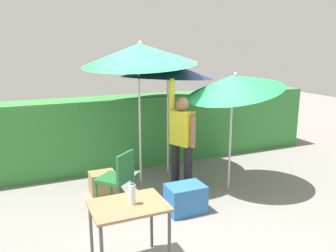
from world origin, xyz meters
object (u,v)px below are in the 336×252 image
object	(u,v)px
chair_plastic	(118,176)
folding_table	(129,212)
cooler_box	(185,199)
crate_cardboard	(103,182)
umbrella_rainbow	(234,84)
umbrella_yellow	(167,70)
person_vendor	(182,138)
bottle_water	(132,194)
umbrella_orange	(139,54)

from	to	relation	value
chair_plastic	folding_table	bearing A→B (deg)	-101.26
cooler_box	crate_cardboard	world-z (taller)	cooler_box
umbrella_rainbow	folding_table	world-z (taller)	umbrella_rainbow
umbrella_yellow	person_vendor	bearing A→B (deg)	-100.02
chair_plastic	bottle_water	world-z (taller)	bottle_water
person_vendor	umbrella_yellow	bearing A→B (deg)	79.98
umbrella_orange	cooler_box	bearing A→B (deg)	-81.53
umbrella_orange	folding_table	xyz separation A→B (m)	(-0.94, -2.26, -1.60)
bottle_water	umbrella_rainbow	bearing A→B (deg)	32.50
person_vendor	crate_cardboard	bearing A→B (deg)	158.42
person_vendor	bottle_water	xyz separation A→B (m)	(-1.38, -1.61, -0.07)
umbrella_orange	bottle_water	size ratio (longest dim) A/B	10.69
person_vendor	cooler_box	bearing A→B (deg)	-111.71
umbrella_yellow	bottle_water	distance (m)	3.22
umbrella_rainbow	umbrella_yellow	world-z (taller)	umbrella_yellow
bottle_water	cooler_box	bearing A→B (deg)	40.05
crate_cardboard	bottle_water	world-z (taller)	bottle_water
cooler_box	chair_plastic	bearing A→B (deg)	149.80
chair_plastic	crate_cardboard	world-z (taller)	chair_plastic
crate_cardboard	folding_table	xyz separation A→B (m)	(-0.19, -2.08, 0.48)
bottle_water	folding_table	bearing A→B (deg)	158.95
chair_plastic	bottle_water	size ratio (longest dim) A/B	3.71
umbrella_orange	bottle_water	xyz separation A→B (m)	(-0.90, -2.28, -1.40)
person_vendor	bottle_water	distance (m)	2.12
crate_cardboard	folding_table	distance (m)	2.15
bottle_water	person_vendor	bearing A→B (deg)	49.55
person_vendor	chair_plastic	world-z (taller)	person_vendor
cooler_box	umbrella_yellow	bearing A→B (deg)	75.00
umbrella_rainbow	chair_plastic	size ratio (longest dim) A/B	2.40
bottle_water	umbrella_orange	bearing A→B (deg)	68.38
person_vendor	folding_table	size ratio (longest dim) A/B	2.35
chair_plastic	umbrella_rainbow	bearing A→B (deg)	-0.91
umbrella_rainbow	umbrella_yellow	bearing A→B (deg)	118.32
crate_cardboard	bottle_water	size ratio (longest dim) A/B	1.72
umbrella_rainbow	crate_cardboard	distance (m)	2.70
umbrella_rainbow	person_vendor	bearing A→B (deg)	165.16
umbrella_yellow	crate_cardboard	bearing A→B (deg)	-160.46
chair_plastic	cooler_box	distance (m)	1.04
person_vendor	crate_cardboard	distance (m)	1.52
umbrella_rainbow	umbrella_orange	bearing A→B (deg)	145.81
cooler_box	person_vendor	bearing A→B (deg)	68.29
umbrella_yellow	cooler_box	distance (m)	2.46
chair_plastic	cooler_box	xyz separation A→B (m)	(0.86, -0.50, -0.30)
umbrella_orange	crate_cardboard	size ratio (longest dim) A/B	6.21
umbrella_orange	folding_table	distance (m)	2.93
umbrella_rainbow	bottle_water	distance (m)	2.77
umbrella_rainbow	bottle_water	size ratio (longest dim) A/B	8.88
umbrella_rainbow	chair_plastic	distance (m)	2.34
cooler_box	folding_table	distance (m)	1.53
person_vendor	cooler_box	size ratio (longest dim) A/B	3.44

